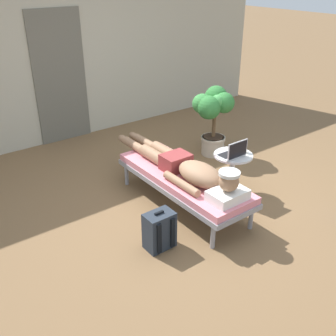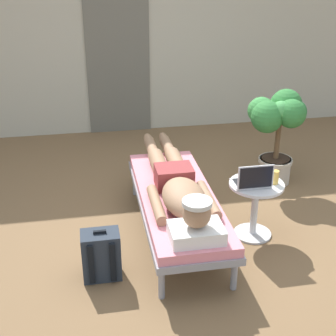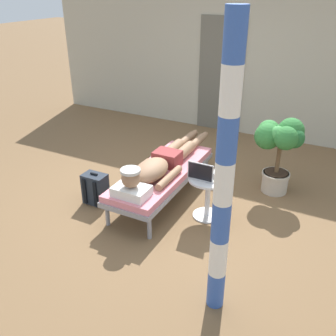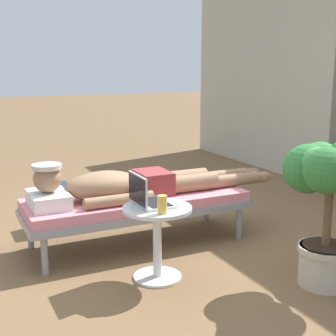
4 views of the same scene
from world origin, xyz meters
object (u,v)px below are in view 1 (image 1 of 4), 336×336
laptop (233,153)px  lounge_chair (183,179)px  person_reclining (187,168)px  drink_glass (244,148)px  side_table (232,167)px  potted_plant (214,111)px  backpack (159,231)px

laptop → lounge_chair: bearing=163.9°
person_reclining → drink_glass: size_ratio=17.79×
side_table → laptop: size_ratio=1.69×
lounge_chair → potted_plant: size_ratio=1.81×
backpack → lounge_chair: bearing=34.6°
laptop → drink_glass: size_ratio=2.54×
side_table → potted_plant: bearing=59.8°
drink_glass → backpack: bearing=-168.0°
side_table → drink_glass: bearing=-11.9°
person_reclining → backpack: size_ratio=5.12×
lounge_chair → person_reclining: size_ratio=0.86×
side_table → potted_plant: (0.57, 0.98, 0.34)m
lounge_chair → potted_plant: bearing=34.3°
lounge_chair → side_table: bearing=-10.6°
person_reclining → laptop: bearing=-11.4°
side_table → backpack: size_ratio=1.23×
backpack → person_reclining: bearing=31.5°
person_reclining → drink_glass: bearing=-7.2°
drink_glass → potted_plant: bearing=67.4°
backpack → potted_plant: size_ratio=0.41×
laptop → potted_plant: 1.22m
person_reclining → lounge_chair: bearing=90.0°
drink_glass → potted_plant: size_ratio=0.12×
laptop → backpack: laptop is taller
laptop → backpack: bearing=-167.0°
side_table → backpack: side_table is taller
backpack → drink_glass: bearing=12.0°
lounge_chair → backpack: (-0.70, -0.48, -0.15)m
lounge_chair → backpack: backpack is taller
lounge_chair → backpack: 0.87m
person_reclining → drink_glass: (0.83, -0.10, 0.06)m
side_table → potted_plant: size_ratio=0.51×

